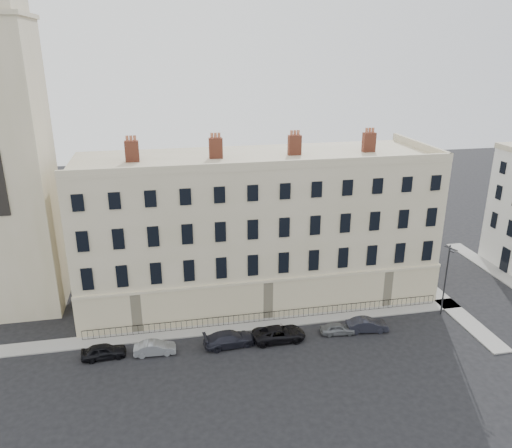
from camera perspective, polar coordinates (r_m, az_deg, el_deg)
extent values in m
plane|color=black|center=(47.00, 10.37, -13.44)|extent=(160.00, 160.00, 0.00)
cube|color=#BBB18B|center=(52.40, -0.03, -0.32)|extent=(36.00, 12.00, 15.00)
cube|color=#C5B793|center=(49.22, 1.39, -8.74)|extent=(36.10, 0.18, 4.00)
cube|color=#C5B793|center=(60.42, 17.08, -4.05)|extent=(0.18, 12.10, 4.00)
cube|color=#BBB18B|center=(44.65, 1.46, 6.70)|extent=(36.00, 0.35, 0.80)
cube|color=#BBB18B|center=(56.48, 18.23, 8.48)|extent=(0.35, 12.00, 0.80)
cube|color=brown|center=(49.23, -13.99, 8.07)|extent=(1.30, 0.70, 2.00)
cube|color=brown|center=(49.51, -4.62, 8.64)|extent=(1.30, 0.70, 2.00)
cube|color=brown|center=(51.05, 4.43, 8.98)|extent=(1.30, 0.70, 2.00)
cube|color=brown|center=(53.76, 12.78, 9.10)|extent=(1.30, 0.70, 2.00)
cube|color=#BBB18B|center=(53.49, -26.71, 5.24)|extent=(8.00, 8.00, 28.00)
cube|color=gray|center=(48.77, -3.07, -11.69)|extent=(48.00, 2.00, 0.12)
cube|color=gray|center=(58.54, 19.51, -7.22)|extent=(2.00, 24.00, 0.12)
cube|color=gray|center=(65.44, 26.23, -5.29)|extent=(2.00, 20.00, 0.12)
cube|color=black|center=(49.25, 1.51, -10.03)|extent=(35.00, 0.04, 0.04)
cube|color=black|center=(49.71, 1.50, -10.93)|extent=(35.00, 0.04, 0.04)
imported|color=black|center=(46.21, -17.00, -13.73)|extent=(3.86, 1.75, 1.28)
imported|color=slate|center=(45.66, -11.49, -13.71)|extent=(3.65, 1.39, 1.19)
imported|color=black|center=(45.90, -3.03, -12.97)|extent=(4.86, 2.33, 1.37)
imported|color=black|center=(46.63, 2.66, -12.41)|extent=(4.85, 2.26, 1.34)
imported|color=slate|center=(48.16, 9.30, -11.70)|extent=(3.36, 1.64, 1.11)
imported|color=black|center=(49.05, 12.57, -11.19)|extent=(4.05, 1.83, 1.29)
cylinder|color=#292A2E|center=(52.58, 20.82, -6.04)|extent=(0.15, 0.15, 7.51)
cylinder|color=#292A2E|center=(50.58, 21.40, -2.60)|extent=(0.68, 1.32, 0.09)
cube|color=#292A2E|center=(49.99, 21.48, -2.93)|extent=(0.35, 0.50, 0.11)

